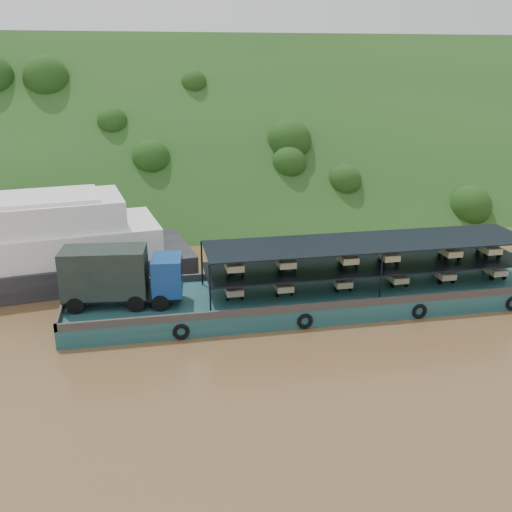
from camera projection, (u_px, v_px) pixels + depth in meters
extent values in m
plane|color=brown|center=(292.00, 311.00, 39.71)|extent=(160.00, 160.00, 0.00)
cube|color=#1B3D16|center=(222.00, 197.00, 73.15)|extent=(140.00, 39.60, 39.60)
cube|color=#144046|center=(319.00, 297.00, 40.55)|extent=(35.00, 7.00, 1.20)
cube|color=#592D19|center=(306.00, 270.00, 43.44)|extent=(35.00, 0.20, 0.50)
cube|color=#592D19|center=(334.00, 305.00, 37.12)|extent=(35.00, 0.20, 0.50)
cube|color=#592D19|center=(63.00, 305.00, 37.11)|extent=(0.20, 7.00, 0.50)
torus|color=black|center=(181.00, 332.00, 35.45)|extent=(1.06, 0.26, 1.06)
torus|color=black|center=(305.00, 321.00, 36.91)|extent=(1.06, 0.26, 1.06)
torus|color=black|center=(420.00, 311.00, 38.37)|extent=(1.06, 0.26, 1.06)
cylinder|color=black|center=(76.00, 305.00, 36.33)|extent=(1.15, 0.51, 1.12)
cylinder|color=black|center=(83.00, 291.00, 38.55)|extent=(1.15, 0.51, 1.12)
cylinder|color=black|center=(136.00, 303.00, 36.64)|extent=(1.15, 0.51, 1.12)
cylinder|color=black|center=(140.00, 290.00, 38.85)|extent=(1.15, 0.51, 1.12)
cylinder|color=black|center=(160.00, 302.00, 36.77)|extent=(1.15, 0.51, 1.12)
cylinder|color=black|center=(163.00, 289.00, 38.98)|extent=(1.15, 0.51, 1.12)
cube|color=black|center=(124.00, 294.00, 37.62)|extent=(7.82, 3.27, 0.22)
cube|color=navy|center=(167.00, 275.00, 37.44)|extent=(2.18, 2.87, 2.46)
cube|color=black|center=(182.00, 268.00, 37.37)|extent=(0.31, 2.23, 1.01)
cube|color=black|center=(105.00, 272.00, 37.01)|extent=(5.62, 3.25, 3.13)
cube|color=black|center=(367.00, 264.00, 40.46)|extent=(23.00, 5.00, 0.12)
cube|color=black|center=(368.00, 242.00, 39.93)|extent=(23.00, 5.00, 0.08)
cylinder|color=black|center=(210.00, 289.00, 36.05)|extent=(0.12, 0.12, 3.30)
cylinder|color=black|center=(202.00, 263.00, 40.69)|extent=(0.12, 0.12, 3.30)
cylinder|color=black|center=(381.00, 277.00, 38.14)|extent=(0.12, 0.12, 3.30)
cylinder|color=black|center=(355.00, 253.00, 42.79)|extent=(0.12, 0.12, 3.30)
cylinder|color=black|center=(493.00, 244.00, 44.89)|extent=(0.12, 0.12, 3.30)
cylinder|color=black|center=(231.00, 287.00, 40.13)|extent=(0.12, 0.52, 0.52)
cylinder|color=black|center=(227.00, 297.00, 38.36)|extent=(0.14, 0.52, 0.52)
cylinder|color=black|center=(242.00, 296.00, 38.55)|extent=(0.14, 0.52, 0.52)
cube|color=tan|center=(234.00, 290.00, 38.67)|extent=(1.15, 1.50, 0.44)
cube|color=#B50C20|center=(231.00, 281.00, 39.68)|extent=(0.55, 0.80, 0.80)
cube|color=#B50C20|center=(232.00, 276.00, 39.33)|extent=(0.50, 0.10, 0.10)
cylinder|color=black|center=(279.00, 283.00, 40.76)|extent=(0.12, 0.52, 0.52)
cylinder|color=black|center=(277.00, 293.00, 39.00)|extent=(0.14, 0.52, 0.52)
cylinder|color=black|center=(292.00, 292.00, 39.18)|extent=(0.14, 0.52, 0.52)
cube|color=beige|center=(283.00, 286.00, 39.30)|extent=(1.15, 1.50, 0.44)
cube|color=#AE1F0B|center=(280.00, 278.00, 40.31)|extent=(0.55, 0.80, 0.80)
cube|color=#AE1F0B|center=(280.00, 272.00, 39.97)|extent=(0.50, 0.10, 0.10)
cylinder|color=black|center=(335.00, 279.00, 41.53)|extent=(0.12, 0.52, 0.52)
cylinder|color=black|center=(336.00, 289.00, 39.77)|extent=(0.14, 0.52, 0.52)
cylinder|color=black|center=(350.00, 288.00, 39.95)|extent=(0.14, 0.52, 0.52)
cube|color=#C3AE8A|center=(342.00, 282.00, 40.08)|extent=(1.15, 1.50, 0.44)
cube|color=red|center=(337.00, 274.00, 41.09)|extent=(0.55, 0.80, 0.80)
cube|color=red|center=(338.00, 268.00, 40.74)|extent=(0.50, 0.10, 0.10)
cylinder|color=black|center=(389.00, 275.00, 42.30)|extent=(0.12, 0.52, 0.52)
cylinder|color=black|center=(393.00, 285.00, 40.53)|extent=(0.14, 0.52, 0.52)
cylinder|color=black|center=(406.00, 284.00, 40.72)|extent=(0.14, 0.52, 0.52)
cube|color=beige|center=(397.00, 278.00, 40.84)|extent=(1.15, 1.50, 0.44)
cube|color=red|center=(391.00, 270.00, 41.85)|extent=(0.55, 0.80, 0.80)
cube|color=red|center=(393.00, 265.00, 41.50)|extent=(0.50, 0.10, 0.10)
cylinder|color=black|center=(434.00, 272.00, 42.96)|extent=(0.12, 0.52, 0.52)
cylinder|color=black|center=(440.00, 281.00, 41.20)|extent=(0.14, 0.52, 0.52)
cylinder|color=black|center=(453.00, 280.00, 41.38)|extent=(0.14, 0.52, 0.52)
cube|color=beige|center=(445.00, 274.00, 41.51)|extent=(1.15, 1.50, 0.44)
cube|color=#AF0B12|center=(437.00, 267.00, 42.52)|extent=(0.55, 0.80, 0.80)
cube|color=#AF0B12|center=(439.00, 261.00, 42.17)|extent=(0.50, 0.10, 0.10)
cylinder|color=black|center=(484.00, 268.00, 43.72)|extent=(0.12, 0.52, 0.52)
cylinder|color=black|center=(492.00, 277.00, 41.95)|extent=(0.14, 0.52, 0.52)
cylinder|color=black|center=(504.00, 276.00, 42.14)|extent=(0.14, 0.52, 0.52)
cube|color=beige|center=(496.00, 271.00, 42.26)|extent=(1.15, 1.50, 0.44)
cube|color=red|center=(487.00, 263.00, 43.27)|extent=(0.55, 0.80, 0.80)
cube|color=red|center=(489.00, 258.00, 42.92)|extent=(0.50, 0.10, 0.10)
cylinder|color=black|center=(231.00, 264.00, 39.58)|extent=(0.12, 0.52, 0.52)
cylinder|color=black|center=(228.00, 273.00, 37.82)|extent=(0.14, 0.52, 0.52)
cylinder|color=black|center=(243.00, 272.00, 38.00)|extent=(0.14, 0.52, 0.52)
cube|color=#C5C08B|center=(234.00, 266.00, 38.13)|extent=(1.15, 1.50, 0.44)
cube|color=#19439B|center=(232.00, 258.00, 39.14)|extent=(0.55, 0.80, 0.80)
cube|color=#19439B|center=(232.00, 252.00, 38.79)|extent=(0.50, 0.10, 0.10)
cylinder|color=black|center=(281.00, 260.00, 40.23)|extent=(0.12, 0.52, 0.52)
cylinder|color=black|center=(280.00, 270.00, 38.47)|extent=(0.14, 0.52, 0.52)
cylinder|color=black|center=(294.00, 269.00, 38.65)|extent=(0.14, 0.52, 0.52)
cube|color=#C1B888|center=(286.00, 263.00, 38.78)|extent=(1.15, 1.50, 0.44)
cube|color=#1B4EA3|center=(282.00, 255.00, 39.79)|extent=(0.55, 0.80, 0.80)
cube|color=#1B4EA3|center=(283.00, 249.00, 39.44)|extent=(0.50, 0.10, 0.10)
cylinder|color=black|center=(341.00, 257.00, 41.04)|extent=(0.12, 0.52, 0.52)
cylinder|color=black|center=(342.00, 265.00, 39.28)|extent=(0.14, 0.52, 0.52)
cylinder|color=black|center=(356.00, 264.00, 39.46)|extent=(0.14, 0.52, 0.52)
cube|color=beige|center=(348.00, 259.00, 39.58)|extent=(1.15, 1.50, 0.44)
cube|color=red|center=(342.00, 251.00, 40.59)|extent=(0.55, 0.80, 0.80)
cube|color=red|center=(344.00, 245.00, 40.25)|extent=(0.50, 0.10, 0.10)
cylinder|color=black|center=(380.00, 254.00, 41.59)|extent=(0.12, 0.52, 0.52)
cylinder|color=black|center=(384.00, 262.00, 39.83)|extent=(0.14, 0.52, 0.52)
cylinder|color=black|center=(397.00, 262.00, 40.01)|extent=(0.14, 0.52, 0.52)
cube|color=beige|center=(389.00, 256.00, 40.14)|extent=(1.15, 1.50, 0.44)
cube|color=#193897|center=(382.00, 248.00, 41.15)|extent=(0.55, 0.80, 0.80)
cube|color=#193897|center=(384.00, 243.00, 40.80)|extent=(0.50, 0.10, 0.10)
cylinder|color=black|center=(440.00, 250.00, 42.46)|extent=(0.12, 0.52, 0.52)
cylinder|color=black|center=(446.00, 258.00, 40.70)|extent=(0.14, 0.52, 0.52)
cylinder|color=black|center=(459.00, 257.00, 40.88)|extent=(0.14, 0.52, 0.52)
cube|color=beige|center=(450.00, 252.00, 41.00)|extent=(1.15, 1.50, 0.44)
cube|color=navy|center=(443.00, 245.00, 42.01)|extent=(0.55, 0.80, 0.80)
cube|color=navy|center=(445.00, 239.00, 41.67)|extent=(0.50, 0.10, 0.10)
cylinder|color=black|center=(478.00, 248.00, 43.03)|extent=(0.12, 0.52, 0.52)
cylinder|color=black|center=(486.00, 256.00, 41.27)|extent=(0.14, 0.52, 0.52)
cylinder|color=black|center=(498.00, 255.00, 41.45)|extent=(0.14, 0.52, 0.52)
cube|color=beige|center=(490.00, 249.00, 41.58)|extent=(1.15, 1.50, 0.44)
cube|color=beige|center=(481.00, 242.00, 42.59)|extent=(0.55, 0.80, 0.80)
cube|color=beige|center=(484.00, 237.00, 42.24)|extent=(0.50, 0.10, 0.10)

